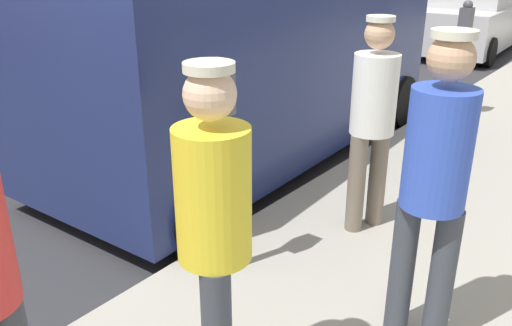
% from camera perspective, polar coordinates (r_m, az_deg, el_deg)
% --- Properties ---
extents(ground_plane, '(80.00, 80.00, 0.00)m').
position_cam_1_polar(ground_plane, '(4.96, -13.49, -6.00)').
color(ground_plane, '#2D2D33').
extents(parking_meter_near, '(0.14, 0.18, 1.52)m').
position_cam_1_polar(parking_meter_near, '(3.42, -3.97, 3.20)').
color(parking_meter_near, gray).
rests_on(parking_meter_near, sidewalk_slab).
extents(parking_meter_far, '(0.14, 0.18, 1.52)m').
position_cam_1_polar(parking_meter_far, '(7.51, 21.27, 12.20)').
color(parking_meter_far, gray).
rests_on(parking_meter_far, sidewalk_slab).
extents(pedestrian_in_white, '(0.34, 0.34, 1.68)m').
position_cam_1_polar(pedestrian_in_white, '(4.16, 12.39, 5.22)').
color(pedestrian_in_white, '#726656').
rests_on(pedestrian_in_white, sidewalk_slab).
extents(pedestrian_in_yellow, '(0.34, 0.34, 1.71)m').
position_cam_1_polar(pedestrian_in_yellow, '(2.40, -4.50, -6.61)').
color(pedestrian_in_yellow, '#383D47').
rests_on(pedestrian_in_yellow, sidewalk_slab).
extents(pedestrian_in_blue, '(0.36, 0.34, 1.78)m').
position_cam_1_polar(pedestrian_in_blue, '(2.93, 18.59, -1.34)').
color(pedestrian_in_blue, '#383D47').
rests_on(pedestrian_in_blue, sidewalk_slab).
extents(parked_van, '(2.30, 5.27, 2.15)m').
position_cam_1_polar(parked_van, '(6.06, -0.06, 11.36)').
color(parked_van, navy).
rests_on(parked_van, ground).
extents(parked_sedan_ahead, '(2.10, 4.47, 1.65)m').
position_cam_1_polar(parked_sedan_ahead, '(13.70, 21.91, 14.15)').
color(parked_sedan_ahead, '#BCBCC1').
rests_on(parked_sedan_ahead, ground).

